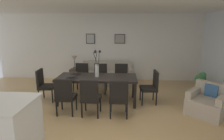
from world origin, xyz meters
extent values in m
plane|color=tan|center=(0.00, 0.00, 0.00)|extent=(9.00, 9.00, 0.00)
cube|color=white|center=(0.00, 3.25, 1.30)|extent=(9.00, 0.10, 2.60)
cube|color=white|center=(0.00, 0.40, 2.64)|extent=(9.00, 7.20, 0.08)
cube|color=black|center=(-0.12, 0.86, 0.71)|extent=(2.20, 0.92, 0.05)
cube|color=black|center=(0.92, 1.26, 0.34)|extent=(0.07, 0.07, 0.69)
cube|color=black|center=(-1.16, 1.26, 0.34)|extent=(0.07, 0.07, 0.69)
cube|color=black|center=(0.92, 0.46, 0.34)|extent=(0.07, 0.07, 0.69)
cube|color=black|center=(-1.16, 0.46, 0.34)|extent=(0.07, 0.07, 0.69)
cube|color=black|center=(-0.77, 0.08, 0.42)|extent=(0.44, 0.44, 0.08)
cube|color=black|center=(-0.77, -0.11, 0.68)|extent=(0.42, 0.06, 0.48)
cylinder|color=black|center=(-0.58, 0.27, 0.19)|extent=(0.04, 0.04, 0.38)
cylinder|color=black|center=(-0.96, 0.27, 0.19)|extent=(0.04, 0.04, 0.38)
cylinder|color=black|center=(-0.58, -0.11, 0.19)|extent=(0.04, 0.04, 0.38)
cylinder|color=black|center=(-0.96, -0.11, 0.19)|extent=(0.04, 0.04, 0.38)
cube|color=black|center=(-0.77, 1.65, 0.42)|extent=(0.47, 0.47, 0.08)
cube|color=black|center=(-0.76, 1.84, 0.68)|extent=(0.42, 0.09, 0.48)
cylinder|color=black|center=(-0.98, 1.47, 0.19)|extent=(0.04, 0.04, 0.38)
cylinder|color=black|center=(-0.60, 1.45, 0.19)|extent=(0.04, 0.04, 0.38)
cylinder|color=black|center=(-0.95, 1.85, 0.19)|extent=(0.04, 0.04, 0.38)
cylinder|color=black|center=(-0.57, 1.83, 0.19)|extent=(0.04, 0.04, 0.38)
cube|color=black|center=(-0.15, 0.04, 0.42)|extent=(0.46, 0.46, 0.08)
cube|color=black|center=(-0.16, -0.15, 0.68)|extent=(0.42, 0.07, 0.48)
cylinder|color=black|center=(0.05, 0.22, 0.19)|extent=(0.04, 0.04, 0.38)
cylinder|color=black|center=(-0.33, 0.24, 0.19)|extent=(0.04, 0.04, 0.38)
cylinder|color=black|center=(0.03, -0.16, 0.19)|extent=(0.04, 0.04, 0.38)
cylinder|color=black|center=(-0.35, -0.14, 0.19)|extent=(0.04, 0.04, 0.38)
cube|color=black|center=(-0.14, 1.62, 0.42)|extent=(0.45, 0.45, 0.08)
cube|color=black|center=(-0.14, 1.81, 0.68)|extent=(0.42, 0.07, 0.48)
cylinder|color=black|center=(-0.34, 1.44, 0.19)|extent=(0.04, 0.04, 0.38)
cylinder|color=black|center=(0.04, 1.43, 0.19)|extent=(0.04, 0.04, 0.38)
cylinder|color=black|center=(-0.33, 1.82, 0.19)|extent=(0.04, 0.04, 0.38)
cylinder|color=black|center=(0.05, 1.81, 0.19)|extent=(0.04, 0.04, 0.38)
cube|color=black|center=(0.51, 0.04, 0.42)|extent=(0.45, 0.45, 0.08)
cube|color=black|center=(0.52, -0.15, 0.68)|extent=(0.42, 0.07, 0.48)
cylinder|color=black|center=(0.69, 0.24, 0.19)|extent=(0.04, 0.04, 0.38)
cylinder|color=black|center=(0.31, 0.22, 0.19)|extent=(0.04, 0.04, 0.38)
cylinder|color=black|center=(0.71, -0.14, 0.19)|extent=(0.04, 0.04, 0.38)
cylinder|color=black|center=(0.33, -0.16, 0.19)|extent=(0.04, 0.04, 0.38)
cube|color=black|center=(0.54, 1.65, 0.42)|extent=(0.44, 0.44, 0.08)
cube|color=black|center=(0.54, 1.84, 0.68)|extent=(0.42, 0.06, 0.48)
cylinder|color=black|center=(0.35, 1.46, 0.19)|extent=(0.04, 0.04, 0.38)
cylinder|color=black|center=(0.73, 1.46, 0.19)|extent=(0.04, 0.04, 0.38)
cylinder|color=black|center=(0.35, 1.84, 0.19)|extent=(0.04, 0.04, 0.38)
cylinder|color=black|center=(0.73, 1.84, 0.19)|extent=(0.04, 0.04, 0.38)
cube|color=black|center=(-1.56, 0.85, 0.42)|extent=(0.47, 0.47, 0.08)
cube|color=black|center=(-1.75, 0.83, 0.68)|extent=(0.09, 0.42, 0.48)
cylinder|color=black|center=(-1.36, 0.67, 0.19)|extent=(0.04, 0.04, 0.38)
cylinder|color=black|center=(-1.39, 1.05, 0.19)|extent=(0.04, 0.04, 0.38)
cylinder|color=black|center=(-1.74, 0.64, 0.19)|extent=(0.04, 0.04, 0.38)
cylinder|color=black|center=(-1.77, 1.02, 0.19)|extent=(0.04, 0.04, 0.38)
cube|color=black|center=(1.31, 0.86, 0.42)|extent=(0.47, 0.47, 0.08)
cube|color=black|center=(1.50, 0.87, 0.68)|extent=(0.08, 0.42, 0.48)
cylinder|color=black|center=(1.11, 1.04, 0.19)|extent=(0.04, 0.04, 0.38)
cylinder|color=black|center=(1.13, 0.66, 0.19)|extent=(0.04, 0.04, 0.38)
cylinder|color=black|center=(1.49, 1.06, 0.19)|extent=(0.04, 0.04, 0.38)
cylinder|color=black|center=(1.51, 0.68, 0.19)|extent=(0.04, 0.04, 0.38)
cylinder|color=silver|center=(-0.12, 0.86, 0.91)|extent=(0.11, 0.11, 0.34)
cylinder|color=black|center=(-0.06, 0.87, 1.24)|extent=(0.05, 0.12, 0.37)
sphere|color=black|center=(-0.04, 0.88, 1.44)|extent=(0.07, 0.07, 0.07)
cylinder|color=black|center=(-0.15, 0.91, 1.24)|extent=(0.08, 0.05, 0.38)
sphere|color=black|center=(-0.17, 0.93, 1.44)|extent=(0.07, 0.07, 0.07)
cylinder|color=black|center=(-0.14, 0.80, 1.24)|extent=(0.15, 0.06, 0.36)
sphere|color=black|center=(-0.15, 0.77, 1.44)|extent=(0.07, 0.07, 0.07)
cylinder|color=black|center=(-0.78, 0.65, 0.74)|extent=(0.32, 0.32, 0.01)
cylinder|color=#2D2826|center=(-0.78, 0.65, 0.78)|extent=(0.17, 0.17, 0.06)
cylinder|color=black|center=(-0.78, 0.65, 0.79)|extent=(0.13, 0.13, 0.04)
cylinder|color=black|center=(-0.78, 1.06, 0.74)|extent=(0.32, 0.32, 0.01)
cylinder|color=#2D2826|center=(-0.78, 1.06, 0.78)|extent=(0.17, 0.17, 0.06)
cylinder|color=black|center=(-0.78, 1.06, 0.79)|extent=(0.13, 0.13, 0.04)
cube|color=#B2A899|center=(-0.02, 2.65, 0.21)|extent=(1.90, 0.84, 0.42)
cube|color=#B2A899|center=(-0.02, 2.99, 0.61)|extent=(1.90, 0.16, 0.38)
cube|color=#B2A899|center=(0.88, 2.65, 0.52)|extent=(0.10, 0.84, 0.20)
cube|color=#B2A899|center=(-0.92, 2.65, 0.52)|extent=(0.10, 0.84, 0.20)
cube|color=#3D2D23|center=(-1.25, 2.72, 0.26)|extent=(0.36, 0.36, 0.52)
cylinder|color=#4C4C51|center=(-1.25, 2.72, 0.56)|extent=(0.12, 0.12, 0.08)
cylinder|color=#4C4C51|center=(-1.25, 2.72, 0.74)|extent=(0.02, 0.02, 0.30)
cone|color=beige|center=(-1.25, 2.72, 0.94)|extent=(0.22, 0.22, 0.18)
cube|color=#B7A893|center=(2.64, 0.23, 0.20)|extent=(1.13, 1.13, 0.40)
cube|color=#B7A893|center=(2.85, 0.47, 0.57)|extent=(0.71, 0.65, 0.35)
cube|color=#B7A893|center=(2.88, 0.00, 0.49)|extent=(0.56, 0.60, 0.18)
cube|color=#B7A893|center=(2.38, 0.44, 0.49)|extent=(0.56, 0.60, 0.18)
cube|color=#386093|center=(2.79, 0.40, 0.56)|extent=(0.28, 0.26, 0.30)
cube|color=black|center=(-0.70, 3.18, 1.64)|extent=(0.34, 0.02, 0.38)
cube|color=#B2B2AD|center=(-0.70, 3.17, 1.64)|extent=(0.29, 0.01, 0.33)
cube|color=black|center=(0.45, 3.18, 1.64)|extent=(0.41, 0.02, 0.36)
cube|color=#9E9389|center=(0.45, 3.17, 1.64)|extent=(0.36, 0.01, 0.31)
cylinder|color=silver|center=(3.15, 1.97, 0.11)|extent=(0.24, 0.24, 0.22)
sphere|color=#42844C|center=(3.15, 1.97, 0.40)|extent=(0.36, 0.36, 0.36)
sphere|color=#42844C|center=(3.20, 1.94, 0.56)|extent=(0.22, 0.22, 0.22)
camera|label=1|loc=(0.61, -4.08, 2.08)|focal=29.69mm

